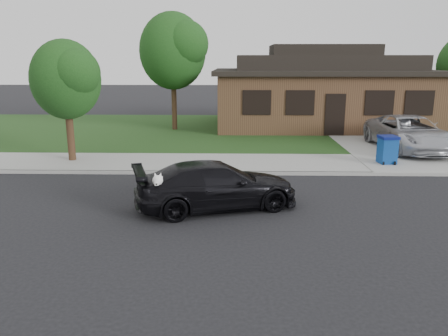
{
  "coord_description": "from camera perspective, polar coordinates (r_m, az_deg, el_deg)",
  "views": [
    {
      "loc": [
        -1.13,
        -11.4,
        3.95
      ],
      "look_at": [
        -1.4,
        0.04,
        1.1
      ],
      "focal_mm": 35.0,
      "sensor_mm": 36.0,
      "label": 1
    }
  ],
  "objects": [
    {
      "name": "house",
      "position": [
        26.95,
        12.53,
        9.78
      ],
      "size": [
        12.6,
        8.6,
        4.65
      ],
      "color": "#422B1C",
      "rests_on": "ground"
    },
    {
      "name": "tree_0",
      "position": [
        24.49,
        -6.36,
        15.13
      ],
      "size": [
        3.78,
        3.6,
        6.34
      ],
      "color": "#332114",
      "rests_on": "ground"
    },
    {
      "name": "lawn",
      "position": [
        24.73,
        3.99,
        4.9
      ],
      "size": [
        60.0,
        13.0,
        0.13
      ],
      "primitive_type": "cube",
      "color": "#193814",
      "rests_on": "ground"
    },
    {
      "name": "ground",
      "position": [
        12.12,
        6.67,
        -5.14
      ],
      "size": [
        120.0,
        120.0,
        0.0
      ],
      "primitive_type": "plane",
      "color": "black",
      "rests_on": "ground"
    },
    {
      "name": "sidewalk",
      "position": [
        16.89,
        5.17,
        0.6
      ],
      "size": [
        60.0,
        3.0,
        0.12
      ],
      "primitive_type": "cube",
      "color": "gray",
      "rests_on": "ground"
    },
    {
      "name": "driveway",
      "position": [
        22.89,
        19.54,
        3.4
      ],
      "size": [
        4.5,
        13.0,
        0.14
      ],
      "primitive_type": "cube",
      "color": "gray",
      "rests_on": "ground"
    },
    {
      "name": "sedan",
      "position": [
        11.82,
        -1.02,
        -2.27
      ],
      "size": [
        4.75,
        3.02,
        1.28
      ],
      "rotation": [
        0.0,
        0.0,
        1.87
      ],
      "color": "black",
      "rests_on": "ground"
    },
    {
      "name": "curb",
      "position": [
        15.44,
        5.53,
        -0.68
      ],
      "size": [
        60.0,
        0.12,
        0.12
      ],
      "primitive_type": "cube",
      "color": "gray",
      "rests_on": "ground"
    },
    {
      "name": "minivan",
      "position": [
        20.57,
        23.05,
        4.24
      ],
      "size": [
        2.76,
        5.39,
        1.45
      ],
      "primitive_type": "imported",
      "rotation": [
        0.0,
        0.0,
        0.07
      ],
      "color": "#B6B8BE",
      "rests_on": "driveway"
    },
    {
      "name": "tree_2",
      "position": [
        17.67,
        -19.72,
        10.96
      ],
      "size": [
        2.73,
        2.6,
        4.59
      ],
      "color": "#332114",
      "rests_on": "ground"
    },
    {
      "name": "recycling_bin",
      "position": [
        17.55,
        20.56,
        2.26
      ],
      "size": [
        0.71,
        0.72,
        1.06
      ],
      "rotation": [
        0.0,
        0.0,
        0.12
      ],
      "color": "navy",
      "rests_on": "sidewalk"
    }
  ]
}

